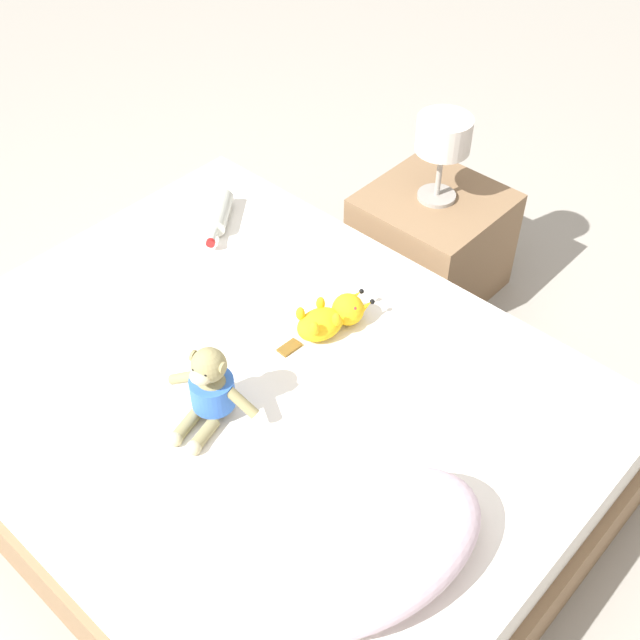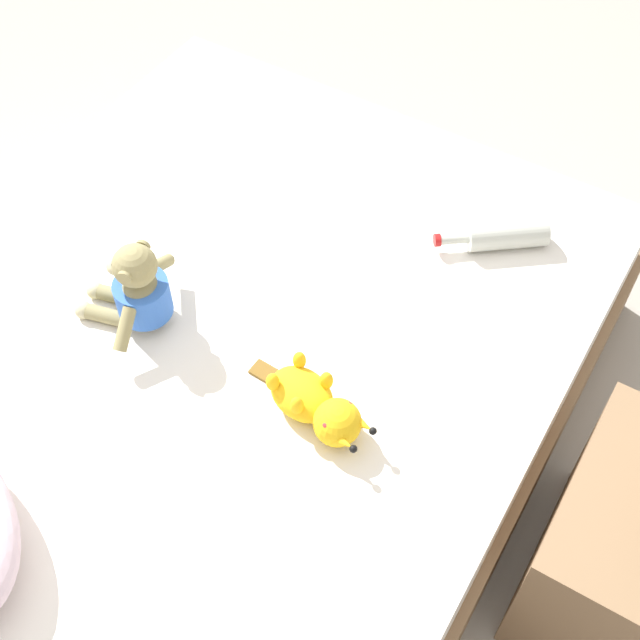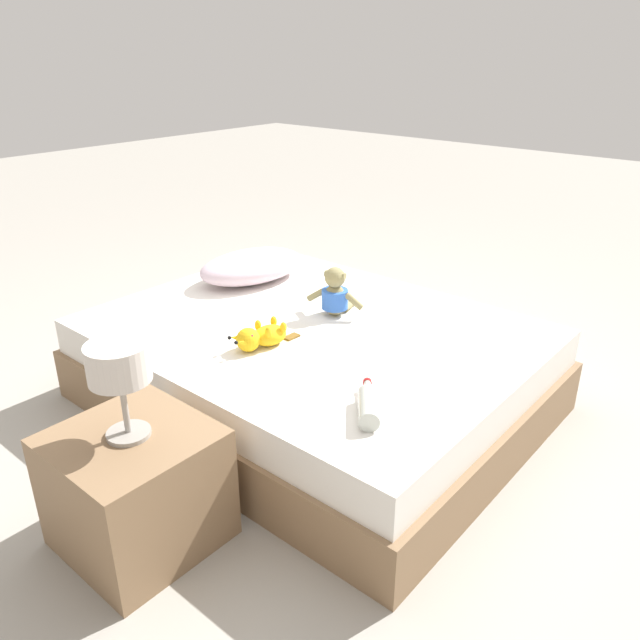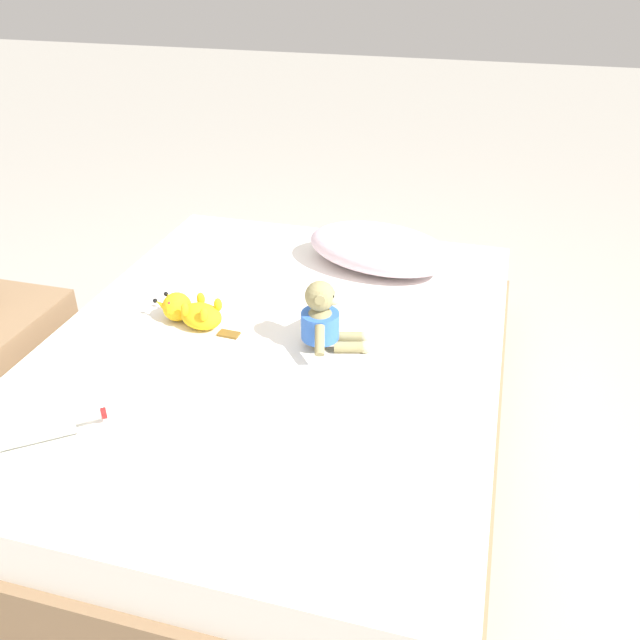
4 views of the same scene
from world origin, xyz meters
name	(u,v)px [view 2 (image 2 of 4)]	position (x,y,z in m)	size (l,w,h in m)	color
ground_plane	(222,439)	(0.00, 0.00, 0.00)	(16.00, 16.00, 0.00)	#9E998E
bed	(214,398)	(0.00, 0.00, 0.20)	(1.50, 1.94, 0.40)	#846647
plush_monkey	(138,291)	(0.17, 0.00, 0.50)	(0.24, 0.28, 0.24)	#8E8456
plush_yellow_creature	(317,405)	(-0.30, 0.02, 0.45)	(0.33, 0.15, 0.10)	yellow
glass_bottle	(504,235)	(-0.43, -0.63, 0.44)	(0.25, 0.21, 0.07)	#B7BCB2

